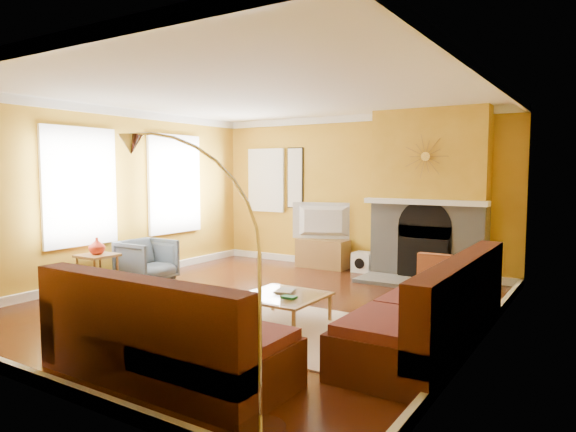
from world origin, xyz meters
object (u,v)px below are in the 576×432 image
Objects in this scene: media_console at (323,253)px; armchair at (147,261)px; coffee_table at (282,309)px; arc_lamp at (196,276)px; side_table at (98,272)px; sectional_sofa at (304,296)px.

armchair reaches higher than media_console.
coffee_table is 0.44× the size of arc_lamp.
arc_lamp is (1.92, -5.39, 0.74)m from media_console.
coffee_table is at bearing 0.76° from side_table.
media_console is at bearing 109.60° from arc_lamp.
side_table is at bearing 176.26° from sectional_sofa.
coffee_table is 2.36m from arc_lamp.
sectional_sofa is 4.13× the size of media_console.
sectional_sofa is 3.95m from media_console.
side_table is at bearing 166.22° from armchair.
arc_lamp is (3.81, -2.07, 0.73)m from side_table.
armchair is 4.64m from arc_lamp.
sectional_sofa is 1.91× the size of arc_lamp.
coffee_table is 3.06m from armchair.
arc_lamp is at bearing -70.40° from media_console.
sectional_sofa is at bearing -31.58° from coffee_table.
side_table is (-3.15, -0.04, 0.09)m from coffee_table.
side_table is at bearing -119.73° from media_console.
coffee_table is at bearing 107.35° from arc_lamp.
side_table is 4.40m from arc_lamp.
media_console is at bearing 111.01° from coffee_table.
sectional_sofa is at bearing -3.74° from side_table.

